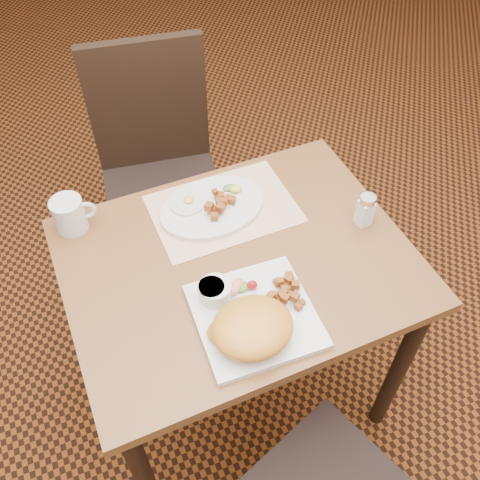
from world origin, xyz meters
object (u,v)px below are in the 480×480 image
at_px(table, 238,284).
at_px(plate_oval, 212,207).
at_px(chair_far, 159,164).
at_px(coffee_mug, 70,214).
at_px(plate_square, 255,316).
at_px(salt_shaker, 365,210).

distance_m(table, plate_oval, 0.23).
relative_size(chair_far, coffee_mug, 8.24).
xyz_separation_m(table, plate_square, (-0.04, -0.18, 0.12)).
height_order(plate_oval, coffee_mug, coffee_mug).
xyz_separation_m(plate_square, salt_shaker, (0.40, 0.16, 0.04)).
xyz_separation_m(chair_far, plate_square, (-0.01, -0.87, 0.22)).
bearing_deg(table, chair_far, 91.87).
bearing_deg(table, salt_shaker, -2.82).
relative_size(table, coffee_mug, 7.65).
bearing_deg(plate_oval, salt_shaker, -30.19).
relative_size(table, plate_oval, 2.96).
bearing_deg(plate_oval, table, -90.97).
bearing_deg(coffee_mug, chair_far, 48.78).
xyz_separation_m(table, plate_oval, (0.00, 0.19, 0.12)).
xyz_separation_m(plate_oval, salt_shaker, (0.37, -0.21, 0.04)).
height_order(table, plate_oval, plate_oval).
xyz_separation_m(plate_square, coffee_mug, (-0.33, 0.47, 0.04)).
bearing_deg(coffee_mug, plate_oval, -14.10).
height_order(table, plate_square, plate_square).
height_order(chair_far, salt_shaker, chair_far).
xyz_separation_m(table, coffee_mug, (-0.37, 0.29, 0.16)).
relative_size(chair_far, plate_oval, 3.19).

